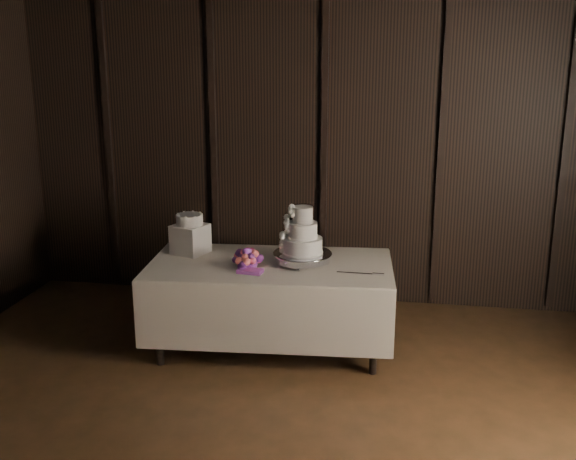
{
  "coord_description": "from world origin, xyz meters",
  "views": [
    {
      "loc": [
        0.74,
        -2.94,
        2.48
      ],
      "look_at": [
        -0.14,
        2.21,
        1.05
      ],
      "focal_mm": 42.0,
      "sensor_mm": 36.0,
      "label": 1
    }
  ],
  "objects_px": {
    "small_cake": "(190,220)",
    "wedding_cake": "(299,235)",
    "bouquet": "(247,260)",
    "display_table": "(270,302)",
    "cake_stand": "(302,258)",
    "box_pedestal": "(190,239)"
  },
  "relations": [
    {
      "from": "display_table",
      "to": "small_cake",
      "type": "xyz_separation_m",
      "value": [
        -0.73,
        0.17,
        0.64
      ]
    },
    {
      "from": "display_table",
      "to": "bouquet",
      "type": "xyz_separation_m",
      "value": [
        -0.16,
        -0.15,
        0.41
      ]
    },
    {
      "from": "bouquet",
      "to": "small_cake",
      "type": "height_order",
      "value": "small_cake"
    },
    {
      "from": "cake_stand",
      "to": "box_pedestal",
      "type": "height_order",
      "value": "box_pedestal"
    },
    {
      "from": "wedding_cake",
      "to": "box_pedestal",
      "type": "relative_size",
      "value": 1.49
    },
    {
      "from": "cake_stand",
      "to": "bouquet",
      "type": "height_order",
      "value": "bouquet"
    },
    {
      "from": "wedding_cake",
      "to": "small_cake",
      "type": "distance_m",
      "value": 0.98
    },
    {
      "from": "display_table",
      "to": "small_cake",
      "type": "relative_size",
      "value": 9.09
    },
    {
      "from": "bouquet",
      "to": "cake_stand",
      "type": "bearing_deg",
      "value": 23.7
    },
    {
      "from": "display_table",
      "to": "bouquet",
      "type": "distance_m",
      "value": 0.46
    },
    {
      "from": "cake_stand",
      "to": "small_cake",
      "type": "xyz_separation_m",
      "value": [
        -0.99,
        0.13,
        0.25
      ]
    },
    {
      "from": "cake_stand",
      "to": "wedding_cake",
      "type": "relative_size",
      "value": 1.25
    },
    {
      "from": "wedding_cake",
      "to": "bouquet",
      "type": "distance_m",
      "value": 0.46
    },
    {
      "from": "wedding_cake",
      "to": "display_table",
      "type": "bearing_deg",
      "value": 173.41
    },
    {
      "from": "display_table",
      "to": "cake_stand",
      "type": "bearing_deg",
      "value": 4.04
    },
    {
      "from": "wedding_cake",
      "to": "small_cake",
      "type": "bearing_deg",
      "value": 159.28
    },
    {
      "from": "box_pedestal",
      "to": "wedding_cake",
      "type": "bearing_deg",
      "value": -8.7
    },
    {
      "from": "display_table",
      "to": "wedding_cake",
      "type": "bearing_deg",
      "value": 1.14
    },
    {
      "from": "small_cake",
      "to": "wedding_cake",
      "type": "bearing_deg",
      "value": -8.7
    },
    {
      "from": "bouquet",
      "to": "box_pedestal",
      "type": "xyz_separation_m",
      "value": [
        -0.57,
        0.32,
        0.06
      ]
    },
    {
      "from": "cake_stand",
      "to": "small_cake",
      "type": "bearing_deg",
      "value": 172.47
    },
    {
      "from": "display_table",
      "to": "bouquet",
      "type": "relative_size",
      "value": 5.06
    }
  ]
}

